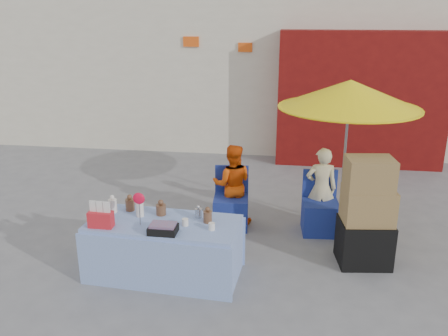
% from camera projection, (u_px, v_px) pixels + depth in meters
% --- Properties ---
extents(ground, '(80.00, 80.00, 0.00)m').
position_uv_depth(ground, '(215.00, 258.00, 5.95)').
color(ground, slate).
rests_on(ground, ground).
extents(backdrop, '(14.00, 8.00, 7.80)m').
position_uv_depth(backdrop, '(282.00, 4.00, 11.95)').
color(backdrop, silver).
rests_on(backdrop, ground).
extents(market_table, '(1.81, 0.94, 1.06)m').
position_uv_depth(market_table, '(164.00, 248.00, 5.49)').
color(market_table, '#99B3F5').
rests_on(market_table, ground).
extents(chair_left, '(0.51, 0.50, 0.85)m').
position_uv_depth(chair_left, '(231.00, 210.00, 6.76)').
color(chair_left, navy).
rests_on(chair_left, ground).
extents(chair_right, '(0.51, 0.50, 0.85)m').
position_uv_depth(chair_right, '(320.00, 215.00, 6.59)').
color(chair_right, navy).
rests_on(chair_right, ground).
extents(vendor_orange, '(0.60, 0.49, 1.18)m').
position_uv_depth(vendor_orange, '(232.00, 184.00, 6.78)').
color(vendor_orange, '#E44F0C').
rests_on(vendor_orange, ground).
extents(vendor_beige, '(0.45, 0.32, 1.19)m').
position_uv_depth(vendor_beige, '(321.00, 189.00, 6.61)').
color(vendor_beige, beige).
rests_on(vendor_beige, ground).
extents(umbrella, '(1.90, 1.90, 2.09)m').
position_uv_depth(umbrella, '(350.00, 95.00, 6.30)').
color(umbrella, gray).
rests_on(umbrella, ground).
extents(box_stack, '(0.67, 0.57, 1.35)m').
position_uv_depth(box_stack, '(366.00, 216.00, 5.65)').
color(box_stack, black).
rests_on(box_stack, ground).
extents(tarp_bundle, '(0.84, 0.75, 0.32)m').
position_uv_depth(tarp_bundle, '(129.00, 233.00, 6.27)').
color(tarp_bundle, yellow).
rests_on(tarp_bundle, ground).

